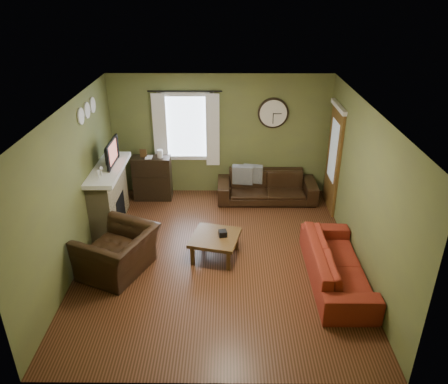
{
  "coord_description": "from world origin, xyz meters",
  "views": [
    {
      "loc": [
        0.15,
        -6.23,
        4.33
      ],
      "look_at": [
        0.1,
        0.4,
        1.05
      ],
      "focal_mm": 35.0,
      "sensor_mm": 36.0,
      "label": 1
    }
  ],
  "objects_px": {
    "armchair": "(118,252)",
    "sofa_brown": "(267,187)",
    "sofa_red": "(337,264)",
    "coffee_table": "(215,246)",
    "bookshelf": "(152,178)"
  },
  "relations": [
    {
      "from": "sofa_red",
      "to": "armchair",
      "type": "distance_m",
      "value": 3.47
    },
    {
      "from": "sofa_red",
      "to": "armchair",
      "type": "height_order",
      "value": "armchair"
    },
    {
      "from": "bookshelf",
      "to": "armchair",
      "type": "height_order",
      "value": "bookshelf"
    },
    {
      "from": "sofa_brown",
      "to": "coffee_table",
      "type": "height_order",
      "value": "sofa_brown"
    },
    {
      "from": "sofa_red",
      "to": "bookshelf",
      "type": "bearing_deg",
      "value": 49.3
    },
    {
      "from": "armchair",
      "to": "sofa_brown",
      "type": "bearing_deg",
      "value": 158.56
    },
    {
      "from": "bookshelf",
      "to": "sofa_brown",
      "type": "bearing_deg",
      "value": -1.07
    },
    {
      "from": "sofa_red",
      "to": "coffee_table",
      "type": "bearing_deg",
      "value": 71.41
    },
    {
      "from": "sofa_brown",
      "to": "coffee_table",
      "type": "bearing_deg",
      "value": -115.94
    },
    {
      "from": "bookshelf",
      "to": "sofa_brown",
      "type": "xyz_separation_m",
      "value": [
        2.44,
        -0.05,
        -0.17
      ]
    },
    {
      "from": "bookshelf",
      "to": "sofa_brown",
      "type": "distance_m",
      "value": 2.45
    },
    {
      "from": "bookshelf",
      "to": "sofa_brown",
      "type": "relative_size",
      "value": 0.46
    },
    {
      "from": "sofa_brown",
      "to": "sofa_red",
      "type": "height_order",
      "value": "sofa_red"
    },
    {
      "from": "sofa_red",
      "to": "armchair",
      "type": "xyz_separation_m",
      "value": [
        -3.46,
        0.22,
        0.06
      ]
    },
    {
      "from": "sofa_red",
      "to": "armchair",
      "type": "bearing_deg",
      "value": 86.31
    }
  ]
}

